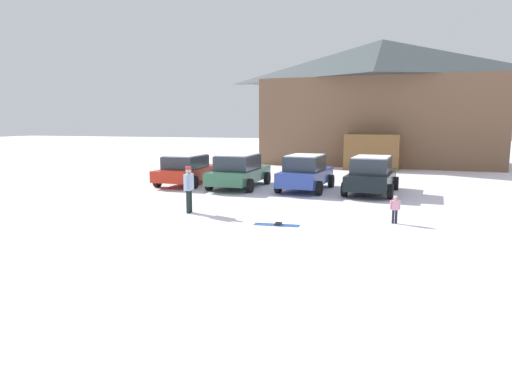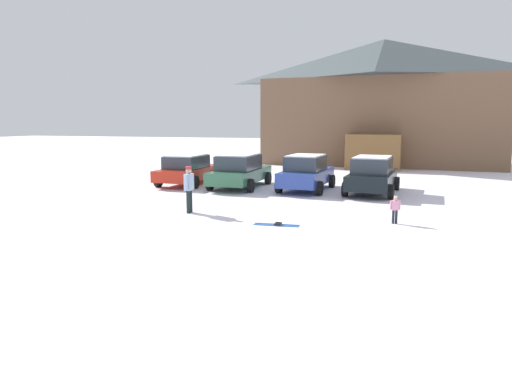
{
  "view_description": "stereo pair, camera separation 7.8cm",
  "coord_description": "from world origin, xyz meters",
  "px_view_note": "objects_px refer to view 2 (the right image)",
  "views": [
    {
      "loc": [
        4.38,
        -9.02,
        3.21
      ],
      "look_at": [
        -0.09,
        5.29,
        0.91
      ],
      "focal_mm": 32.0,
      "sensor_mm": 36.0,
      "label": 1
    },
    {
      "loc": [
        4.45,
        -8.99,
        3.21
      ],
      "look_at": [
        -0.09,
        5.29,
        0.91
      ],
      "focal_mm": 32.0,
      "sensor_mm": 36.0,
      "label": 2
    }
  ],
  "objects_px": {
    "ski_lodge": "(382,102)",
    "parked_black_sedan": "(372,175)",
    "parked_blue_hatchback": "(306,173)",
    "pair_of_skis": "(277,225)",
    "skier_child_in_pink_snowsuit": "(395,208)",
    "skier_adult_in_blue_parka": "(189,187)",
    "parked_red_sedan": "(188,169)",
    "parked_green_coupe": "(240,171)"
  },
  "relations": [
    {
      "from": "parked_black_sedan",
      "to": "parked_red_sedan",
      "type": "bearing_deg",
      "value": 178.68
    },
    {
      "from": "skier_child_in_pink_snowsuit",
      "to": "parked_red_sedan",
      "type": "bearing_deg",
      "value": 148.26
    },
    {
      "from": "ski_lodge",
      "to": "parked_red_sedan",
      "type": "bearing_deg",
      "value": -119.61
    },
    {
      "from": "parked_green_coupe",
      "to": "parked_black_sedan",
      "type": "height_order",
      "value": "parked_black_sedan"
    },
    {
      "from": "parked_black_sedan",
      "to": "pair_of_skis",
      "type": "bearing_deg",
      "value": -107.7
    },
    {
      "from": "parked_red_sedan",
      "to": "skier_adult_in_blue_parka",
      "type": "bearing_deg",
      "value": -63.62
    },
    {
      "from": "skier_adult_in_blue_parka",
      "to": "parked_blue_hatchback",
      "type": "bearing_deg",
      "value": 66.29
    },
    {
      "from": "ski_lodge",
      "to": "skier_child_in_pink_snowsuit",
      "type": "distance_m",
      "value": 22.6
    },
    {
      "from": "parked_black_sedan",
      "to": "pair_of_skis",
      "type": "relative_size",
      "value": 3.2
    },
    {
      "from": "parked_black_sedan",
      "to": "pair_of_skis",
      "type": "height_order",
      "value": "parked_black_sedan"
    },
    {
      "from": "ski_lodge",
      "to": "skier_child_in_pink_snowsuit",
      "type": "height_order",
      "value": "ski_lodge"
    },
    {
      "from": "ski_lodge",
      "to": "skier_child_in_pink_snowsuit",
      "type": "xyz_separation_m",
      "value": [
        1.49,
        -22.14,
        -4.28
      ]
    },
    {
      "from": "parked_blue_hatchback",
      "to": "pair_of_skis",
      "type": "relative_size",
      "value": 2.99
    },
    {
      "from": "parked_green_coupe",
      "to": "parked_blue_hatchback",
      "type": "xyz_separation_m",
      "value": [
        3.33,
        0.03,
        0.01
      ]
    },
    {
      "from": "parked_red_sedan",
      "to": "parked_black_sedan",
      "type": "height_order",
      "value": "parked_black_sedan"
    },
    {
      "from": "skier_child_in_pink_snowsuit",
      "to": "skier_adult_in_blue_parka",
      "type": "xyz_separation_m",
      "value": [
        -7.03,
        -0.38,
        0.44
      ]
    },
    {
      "from": "parked_black_sedan",
      "to": "skier_child_in_pink_snowsuit",
      "type": "xyz_separation_m",
      "value": [
        1.1,
        -6.22,
        -0.35
      ]
    },
    {
      "from": "parked_green_coupe",
      "to": "parked_blue_hatchback",
      "type": "distance_m",
      "value": 3.33
    },
    {
      "from": "ski_lodge",
      "to": "parked_black_sedan",
      "type": "height_order",
      "value": "ski_lodge"
    },
    {
      "from": "ski_lodge",
      "to": "skier_adult_in_blue_parka",
      "type": "bearing_deg",
      "value": -103.82
    },
    {
      "from": "ski_lodge",
      "to": "parked_blue_hatchback",
      "type": "bearing_deg",
      "value": -99.42
    },
    {
      "from": "ski_lodge",
      "to": "skier_adult_in_blue_parka",
      "type": "xyz_separation_m",
      "value": [
        -5.54,
        -22.52,
        -3.84
      ]
    },
    {
      "from": "parked_green_coupe",
      "to": "parked_blue_hatchback",
      "type": "relative_size",
      "value": 1.1
    },
    {
      "from": "skier_child_in_pink_snowsuit",
      "to": "pair_of_skis",
      "type": "xyz_separation_m",
      "value": [
        -3.52,
        -1.38,
        -0.48
      ]
    },
    {
      "from": "ski_lodge",
      "to": "parked_green_coupe",
      "type": "xyz_separation_m",
      "value": [
        -5.97,
        -15.95,
        -3.94
      ]
    },
    {
      "from": "parked_blue_hatchback",
      "to": "skier_adult_in_blue_parka",
      "type": "distance_m",
      "value": 7.21
    },
    {
      "from": "skier_adult_in_blue_parka",
      "to": "pair_of_skis",
      "type": "distance_m",
      "value": 3.76
    },
    {
      "from": "ski_lodge",
      "to": "parked_red_sedan",
      "type": "relative_size",
      "value": 3.92
    },
    {
      "from": "skier_child_in_pink_snowsuit",
      "to": "pair_of_skis",
      "type": "height_order",
      "value": "skier_child_in_pink_snowsuit"
    },
    {
      "from": "ski_lodge",
      "to": "skier_adult_in_blue_parka",
      "type": "distance_m",
      "value": 23.5
    },
    {
      "from": "parked_green_coupe",
      "to": "pair_of_skis",
      "type": "bearing_deg",
      "value": -62.5
    },
    {
      "from": "parked_black_sedan",
      "to": "pair_of_skis",
      "type": "distance_m",
      "value": 8.02
    },
    {
      "from": "ski_lodge",
      "to": "parked_red_sedan",
      "type": "height_order",
      "value": "ski_lodge"
    },
    {
      "from": "parked_green_coupe",
      "to": "parked_black_sedan",
      "type": "xyz_separation_m",
      "value": [
        6.36,
        0.04,
        0.01
      ]
    },
    {
      "from": "parked_red_sedan",
      "to": "parked_black_sedan",
      "type": "bearing_deg",
      "value": -1.32
    },
    {
      "from": "pair_of_skis",
      "to": "parked_blue_hatchback",
      "type": "bearing_deg",
      "value": 94.58
    },
    {
      "from": "ski_lodge",
      "to": "parked_blue_hatchback",
      "type": "distance_m",
      "value": 16.61
    },
    {
      "from": "parked_red_sedan",
      "to": "parked_green_coupe",
      "type": "xyz_separation_m",
      "value": [
        2.95,
        -0.25,
        0.05
      ]
    },
    {
      "from": "parked_red_sedan",
      "to": "skier_child_in_pink_snowsuit",
      "type": "distance_m",
      "value": 12.24
    },
    {
      "from": "parked_red_sedan",
      "to": "pair_of_skis",
      "type": "bearing_deg",
      "value": -48.61
    },
    {
      "from": "skier_adult_in_blue_parka",
      "to": "pair_of_skis",
      "type": "height_order",
      "value": "skier_adult_in_blue_parka"
    },
    {
      "from": "parked_blue_hatchback",
      "to": "skier_child_in_pink_snowsuit",
      "type": "bearing_deg",
      "value": -56.4
    }
  ]
}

